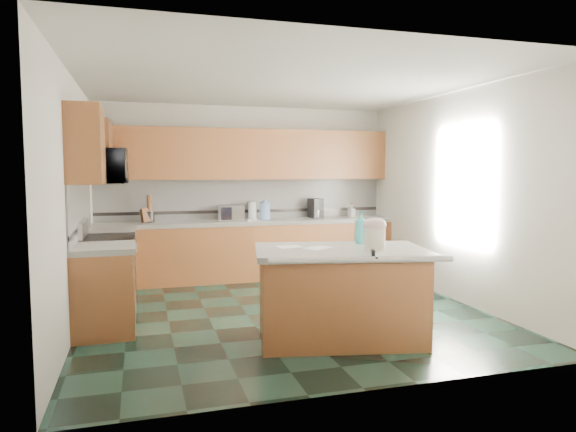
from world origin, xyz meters
name	(u,v)px	position (x,y,z in m)	size (l,w,h in m)	color
floor	(284,312)	(0.00, 0.00, 0.00)	(4.60, 4.60, 0.00)	black
ceiling	(284,82)	(0.00, 0.00, 2.70)	(4.60, 4.60, 0.00)	white
wall_back	(245,192)	(0.00, 2.32, 1.35)	(4.60, 0.04, 2.70)	white
wall_front	(369,216)	(0.00, -2.32, 1.35)	(4.60, 0.04, 2.70)	white
wall_left	(71,203)	(-2.32, 0.00, 1.35)	(0.04, 4.60, 2.70)	white
wall_right	(456,197)	(2.32, 0.00, 1.35)	(0.04, 4.60, 2.70)	white
back_base_cab	(249,251)	(0.00, 2.00, 0.43)	(4.60, 0.60, 0.86)	#3D2311
back_countertop	(249,222)	(0.00, 2.00, 0.89)	(4.60, 0.64, 0.06)	white
back_upper_cab	(247,154)	(0.00, 2.13, 1.94)	(4.60, 0.33, 0.78)	#3D2311
back_backsplash	(245,199)	(0.00, 2.29, 1.24)	(4.60, 0.02, 0.63)	silver
back_accent_band	(245,211)	(0.00, 2.28, 1.04)	(4.60, 0.01, 0.05)	black
left_base_cab_rear	(112,266)	(-2.00, 1.29, 0.43)	(0.60, 0.82, 0.86)	#3D2311
left_counter_rear	(111,231)	(-2.00, 1.29, 0.89)	(0.64, 0.82, 0.06)	white
left_base_cab_front	(105,292)	(-2.00, -0.24, 0.43)	(0.60, 0.72, 0.86)	#3D2311
left_counter_front	(103,248)	(-2.00, -0.24, 0.89)	(0.64, 0.72, 0.06)	white
left_backsplash	(80,210)	(-2.29, 0.55, 1.24)	(0.02, 2.30, 0.63)	silver
left_accent_band	(81,227)	(-2.28, 0.55, 1.04)	(0.01, 2.30, 0.05)	black
left_upper_cab_rear	(98,151)	(-2.13, 1.42, 1.94)	(0.33, 1.09, 0.78)	#3D2311
left_upper_cab_front	(86,145)	(-2.13, -0.24, 1.94)	(0.33, 0.72, 0.78)	#3D2311
range_body	(109,277)	(-2.00, 0.50, 0.44)	(0.60, 0.76, 0.88)	#B7B7BC
range_oven_door	(134,279)	(-1.71, 0.50, 0.40)	(0.02, 0.68, 0.55)	black
range_cooktop	(107,238)	(-2.00, 0.50, 0.90)	(0.62, 0.78, 0.04)	black
range_handle	(136,247)	(-1.68, 0.50, 0.78)	(0.02, 0.02, 0.66)	#B7B7BC
range_backguard	(83,229)	(-2.26, 0.50, 1.02)	(0.06, 0.76, 0.18)	#B7B7BC
microwave	(105,166)	(-2.00, 0.50, 1.73)	(0.73, 0.50, 0.41)	#B7B7BC
island_base	(340,297)	(0.26, -1.12, 0.43)	(1.57, 0.90, 0.86)	#3D2311
island_top	(341,251)	(0.26, -1.12, 0.89)	(1.67, 1.00, 0.06)	white
island_bullnose	(362,260)	(0.26, -1.61, 0.89)	(0.06, 0.06, 1.67)	white
treat_jar	(375,239)	(0.55, -1.27, 1.02)	(0.20, 0.20, 0.21)	beige
treat_jar_lid	(375,225)	(0.55, -1.27, 1.16)	(0.22, 0.22, 0.14)	beige
treat_jar_knob	(375,220)	(0.55, -1.27, 1.21)	(0.02, 0.02, 0.07)	tan
treat_jar_knob_end_l	(372,220)	(0.52, -1.27, 1.21)	(0.04, 0.04, 0.04)	tan
treat_jar_knob_end_r	(378,220)	(0.59, -1.27, 1.21)	(0.04, 0.04, 0.04)	tan
soap_bottle_island	(361,227)	(0.60, -0.84, 1.09)	(0.13, 0.13, 0.34)	teal
paper_sheet_a	(318,248)	(0.06, -1.04, 0.92)	(0.26, 0.20, 0.00)	white
paper_sheet_b	(290,247)	(-0.19, -0.88, 0.92)	(0.24, 0.18, 0.00)	white
clamp_body	(373,254)	(0.38, -1.59, 0.93)	(0.03, 0.10, 0.09)	black
clamp_handle	(376,258)	(0.38, -1.65, 0.91)	(0.02, 0.02, 0.07)	black
knife_block	(145,216)	(-1.55, 2.05, 1.02)	(0.11, 0.09, 0.21)	#472814
utensil_crock	(150,217)	(-1.49, 2.08, 1.00)	(0.13, 0.13, 0.16)	black
utensil_bundle	(150,203)	(-1.49, 2.08, 1.21)	(0.08, 0.08, 0.24)	#472814
toaster_oven	(231,213)	(-0.27, 2.05, 1.04)	(0.40, 0.28, 0.23)	#B7B7BC
toaster_oven_door	(233,213)	(-0.27, 1.92, 1.04)	(0.36, 0.01, 0.19)	black
paper_towel	(252,210)	(0.08, 2.10, 1.06)	(0.13, 0.13, 0.29)	white
paper_towel_base	(252,219)	(0.08, 2.10, 0.93)	(0.19, 0.19, 0.01)	#B7B7BC
water_jug	(265,211)	(0.27, 2.06, 1.05)	(0.16, 0.16, 0.27)	#6D92CD
water_jug_neck	(265,201)	(0.27, 2.06, 1.20)	(0.08, 0.08, 0.04)	#6D92CD
coffee_maker	(316,208)	(1.12, 2.08, 1.08)	(0.19, 0.20, 0.32)	black
coffee_carafe	(317,214)	(1.12, 2.03, 0.99)	(0.13, 0.13, 0.13)	black
soap_bottle_back	(352,211)	(1.74, 2.05, 1.02)	(0.09, 0.10, 0.21)	white
soap_back_cap	(352,204)	(1.74, 2.05, 1.14)	(0.02, 0.02, 0.03)	red
window_light_proxy	(464,185)	(2.29, -0.20, 1.50)	(0.02, 1.40, 1.10)	white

